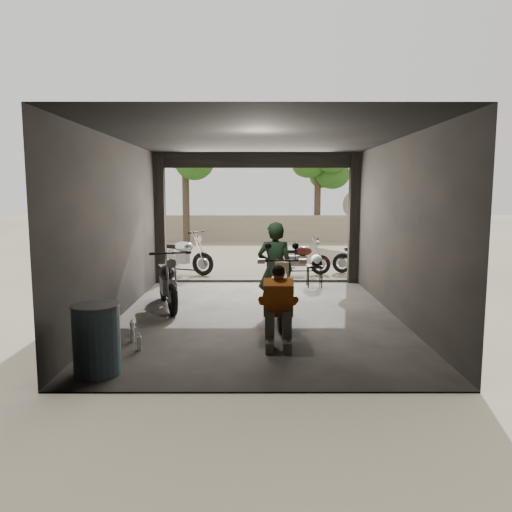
{
  "coord_description": "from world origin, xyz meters",
  "views": [
    {
      "loc": [
        -0.05,
        -8.88,
        2.26
      ],
      "look_at": [
        -0.03,
        0.6,
        1.04
      ],
      "focal_mm": 35.0,
      "sensor_mm": 36.0,
      "label": 1
    }
  ],
  "objects_px": {
    "outside_bike_b": "(299,256)",
    "helmet": "(316,260)",
    "outside_bike_a": "(180,252)",
    "sign_post": "(357,219)",
    "outside_bike_c": "(364,254)",
    "rider": "(275,270)",
    "main_bike": "(280,289)",
    "oil_drum": "(97,341)",
    "left_bike": "(168,279)",
    "mechanic": "(278,309)",
    "stool": "(315,269)"
  },
  "relations": [
    {
      "from": "outside_bike_a",
      "to": "stool",
      "type": "bearing_deg",
      "value": -96.25
    },
    {
      "from": "outside_bike_b",
      "to": "helmet",
      "type": "height_order",
      "value": "outside_bike_b"
    },
    {
      "from": "stool",
      "to": "sign_post",
      "type": "xyz_separation_m",
      "value": [
        1.22,
        1.11,
        1.12
      ]
    },
    {
      "from": "outside_bike_b",
      "to": "sign_post",
      "type": "relative_size",
      "value": 0.66
    },
    {
      "from": "outside_bike_a",
      "to": "oil_drum",
      "type": "xyz_separation_m",
      "value": [
        0.12,
        -7.69,
        -0.16
      ]
    },
    {
      "from": "left_bike",
      "to": "outside_bike_b",
      "type": "bearing_deg",
      "value": 35.98
    },
    {
      "from": "outside_bike_a",
      "to": "sign_post",
      "type": "bearing_deg",
      "value": -77.08
    },
    {
      "from": "outside_bike_b",
      "to": "sign_post",
      "type": "xyz_separation_m",
      "value": [
        1.44,
        -0.64,
        1.05
      ]
    },
    {
      "from": "rider",
      "to": "oil_drum",
      "type": "relative_size",
      "value": 1.96
    },
    {
      "from": "outside_bike_a",
      "to": "stool",
      "type": "xyz_separation_m",
      "value": [
        3.48,
        -1.95,
        -0.16
      ]
    },
    {
      "from": "outside_bike_c",
      "to": "sign_post",
      "type": "distance_m",
      "value": 1.52
    },
    {
      "from": "outside_bike_b",
      "to": "oil_drum",
      "type": "bearing_deg",
      "value": 152.07
    },
    {
      "from": "left_bike",
      "to": "rider",
      "type": "relative_size",
      "value": 0.99
    },
    {
      "from": "main_bike",
      "to": "sign_post",
      "type": "xyz_separation_m",
      "value": [
        2.2,
        4.34,
        0.96
      ]
    },
    {
      "from": "outside_bike_b",
      "to": "main_bike",
      "type": "bearing_deg",
      "value": 166.08
    },
    {
      "from": "main_bike",
      "to": "outside_bike_c",
      "type": "height_order",
      "value": "main_bike"
    },
    {
      "from": "main_bike",
      "to": "sign_post",
      "type": "height_order",
      "value": "sign_post"
    },
    {
      "from": "stool",
      "to": "sign_post",
      "type": "bearing_deg",
      "value": 42.49
    },
    {
      "from": "outside_bike_b",
      "to": "stool",
      "type": "xyz_separation_m",
      "value": [
        0.22,
        -1.76,
        -0.07
      ]
    },
    {
      "from": "sign_post",
      "to": "rider",
      "type": "bearing_deg",
      "value": -136.76
    },
    {
      "from": "oil_drum",
      "to": "outside_bike_c",
      "type": "bearing_deg",
      "value": 57.55
    },
    {
      "from": "oil_drum",
      "to": "mechanic",
      "type": "bearing_deg",
      "value": 26.46
    },
    {
      "from": "outside_bike_b",
      "to": "outside_bike_a",
      "type": "bearing_deg",
      "value": 81.45
    },
    {
      "from": "main_bike",
      "to": "rider",
      "type": "distance_m",
      "value": 0.42
    },
    {
      "from": "rider",
      "to": "sign_post",
      "type": "height_order",
      "value": "sign_post"
    },
    {
      "from": "helmet",
      "to": "outside_bike_b",
      "type": "bearing_deg",
      "value": 92.63
    },
    {
      "from": "outside_bike_c",
      "to": "helmet",
      "type": "distance_m",
      "value": 2.68
    },
    {
      "from": "left_bike",
      "to": "rider",
      "type": "height_order",
      "value": "rider"
    },
    {
      "from": "mechanic",
      "to": "stool",
      "type": "xyz_separation_m",
      "value": [
        1.07,
        4.61,
        -0.13
      ]
    },
    {
      "from": "outside_bike_b",
      "to": "rider",
      "type": "bearing_deg",
      "value": 164.67
    },
    {
      "from": "rider",
      "to": "oil_drum",
      "type": "xyz_separation_m",
      "value": [
        -2.31,
        -2.83,
        -0.43
      ]
    },
    {
      "from": "outside_bike_c",
      "to": "helmet",
      "type": "relative_size",
      "value": 5.42
    },
    {
      "from": "rider",
      "to": "sign_post",
      "type": "xyz_separation_m",
      "value": [
        2.27,
        4.04,
        0.69
      ]
    },
    {
      "from": "outside_bike_a",
      "to": "rider",
      "type": "distance_m",
      "value": 5.45
    },
    {
      "from": "main_bike",
      "to": "outside_bike_c",
      "type": "xyz_separation_m",
      "value": [
        2.64,
        5.37,
        -0.07
      ]
    },
    {
      "from": "outside_bike_a",
      "to": "helmet",
      "type": "relative_size",
      "value": 6.18
    },
    {
      "from": "helmet",
      "to": "sign_post",
      "type": "bearing_deg",
      "value": 37.24
    },
    {
      "from": "left_bike",
      "to": "helmet",
      "type": "bearing_deg",
      "value": 16.69
    },
    {
      "from": "outside_bike_b",
      "to": "left_bike",
      "type": "bearing_deg",
      "value": 137.99
    },
    {
      "from": "rider",
      "to": "mechanic",
      "type": "distance_m",
      "value": 1.71
    },
    {
      "from": "left_bike",
      "to": "rider",
      "type": "distance_m",
      "value": 2.23
    },
    {
      "from": "sign_post",
      "to": "stool",
      "type": "bearing_deg",
      "value": -154.88
    },
    {
      "from": "helmet",
      "to": "main_bike",
      "type": "bearing_deg",
      "value": -113.69
    },
    {
      "from": "left_bike",
      "to": "mechanic",
      "type": "relative_size",
      "value": 1.5
    },
    {
      "from": "outside_bike_b",
      "to": "sign_post",
      "type": "height_order",
      "value": "sign_post"
    },
    {
      "from": "main_bike",
      "to": "oil_drum",
      "type": "relative_size",
      "value": 2.03
    },
    {
      "from": "outside_bike_b",
      "to": "outside_bike_c",
      "type": "distance_m",
      "value": 1.92
    },
    {
      "from": "rider",
      "to": "oil_drum",
      "type": "distance_m",
      "value": 3.67
    },
    {
      "from": "outside_bike_a",
      "to": "helmet",
      "type": "bearing_deg",
      "value": -95.81
    },
    {
      "from": "outside_bike_a",
      "to": "mechanic",
      "type": "relative_size",
      "value": 1.55
    }
  ]
}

